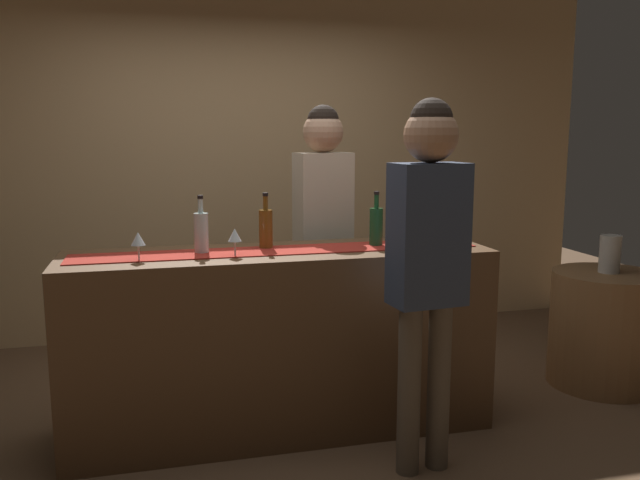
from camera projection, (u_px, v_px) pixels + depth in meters
ground_plane at (281, 428)px, 3.62m from camera, size 10.00×10.00×0.00m
back_wall at (234, 154)px, 5.20m from camera, size 6.00×0.12×2.90m
bar_counter at (280, 341)px, 3.54m from camera, size 2.26×0.60×1.00m
counter_runner_cloth at (279, 250)px, 3.45m from camera, size 2.15×0.28×0.01m
wine_bottle_amber at (266, 228)px, 3.51m from camera, size 0.07×0.07×0.30m
wine_bottle_green at (376, 226)px, 3.59m from camera, size 0.07×0.07×0.30m
wine_bottle_clear at (201, 232)px, 3.37m from camera, size 0.07×0.07×0.30m
wine_glass_near_customer at (138, 240)px, 3.16m from camera, size 0.07×0.07×0.14m
wine_glass_mid_counter at (235, 236)px, 3.28m from camera, size 0.07×0.07×0.14m
bartender at (323, 213)px, 4.08m from camera, size 0.36×0.25×1.79m
customer_sipping at (428, 245)px, 3.00m from camera, size 0.36×0.25×1.77m
round_side_table at (604, 329)px, 4.20m from camera, size 0.68×0.68×0.74m
vase_on_side_table at (610, 254)px, 4.13m from camera, size 0.13×0.13×0.24m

